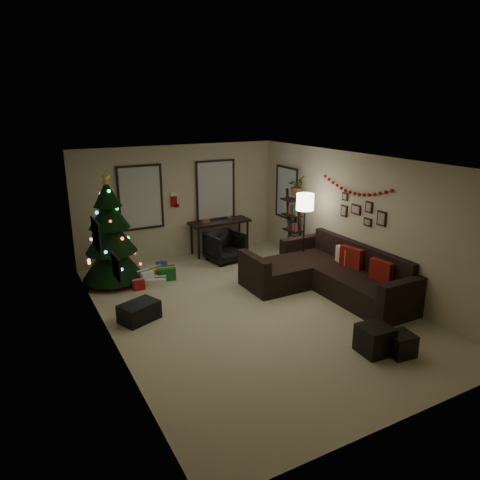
# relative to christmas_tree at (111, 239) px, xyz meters

# --- Properties ---
(floor) EXTENTS (7.00, 7.00, 0.00)m
(floor) POSITION_rel_christmas_tree_xyz_m (1.91, -2.45, -0.97)
(floor) COLOR #C1B892
(floor) RESTS_ON ground
(ceiling) EXTENTS (7.00, 7.00, 0.00)m
(ceiling) POSITION_rel_christmas_tree_xyz_m (1.91, -2.45, 1.73)
(ceiling) COLOR white
(ceiling) RESTS_ON floor
(wall_back) EXTENTS (5.00, 0.00, 5.00)m
(wall_back) POSITION_rel_christmas_tree_xyz_m (1.91, 1.05, 0.38)
(wall_back) COLOR #C3B894
(wall_back) RESTS_ON floor
(wall_front) EXTENTS (5.00, 0.00, 5.00)m
(wall_front) POSITION_rel_christmas_tree_xyz_m (1.91, -5.95, 0.38)
(wall_front) COLOR #C3B894
(wall_front) RESTS_ON floor
(wall_left) EXTENTS (0.00, 7.00, 7.00)m
(wall_left) POSITION_rel_christmas_tree_xyz_m (-0.59, -2.45, 0.38)
(wall_left) COLOR #C3B894
(wall_left) RESTS_ON floor
(wall_right) EXTENTS (0.00, 7.00, 7.00)m
(wall_right) POSITION_rel_christmas_tree_xyz_m (4.41, -2.45, 0.38)
(wall_right) COLOR #C3B894
(wall_right) RESTS_ON floor
(window_back_left) EXTENTS (1.05, 0.06, 1.50)m
(window_back_left) POSITION_rel_christmas_tree_xyz_m (0.96, 1.02, 0.58)
(window_back_left) COLOR #728CB2
(window_back_left) RESTS_ON wall_back
(window_back_right) EXTENTS (1.05, 0.06, 1.50)m
(window_back_right) POSITION_rel_christmas_tree_xyz_m (2.86, 1.02, 0.58)
(window_back_right) COLOR #728CB2
(window_back_right) RESTS_ON wall_back
(window_right_wall) EXTENTS (0.06, 0.90, 1.30)m
(window_right_wall) POSITION_rel_christmas_tree_xyz_m (4.38, 0.10, 0.53)
(window_right_wall) COLOR #728CB2
(window_right_wall) RESTS_ON wall_right
(christmas_tree) EXTENTS (1.26, 1.26, 2.35)m
(christmas_tree) POSITION_rel_christmas_tree_xyz_m (0.00, 0.00, 0.00)
(christmas_tree) COLOR black
(christmas_tree) RESTS_ON floor
(presents) EXTENTS (1.50, 1.01, 0.30)m
(presents) POSITION_rel_christmas_tree_xyz_m (0.57, -0.22, -0.86)
(presents) COLOR gold
(presents) RESTS_ON floor
(sofa) EXTENTS (2.18, 3.14, 0.94)m
(sofa) POSITION_rel_christmas_tree_xyz_m (3.70, -2.42, -0.66)
(sofa) COLOR black
(sofa) RESTS_ON floor
(pillow_red_a) EXTENTS (0.17, 0.47, 0.46)m
(pillow_red_a) POSITION_rel_christmas_tree_xyz_m (4.12, -3.41, -0.33)
(pillow_red_a) COLOR maroon
(pillow_red_a) RESTS_ON sofa
(pillow_red_b) EXTENTS (0.21, 0.52, 0.50)m
(pillow_red_b) POSITION_rel_christmas_tree_xyz_m (4.12, -2.61, -0.33)
(pillow_red_b) COLOR maroon
(pillow_red_b) RESTS_ON sofa
(pillow_cream) EXTENTS (0.17, 0.39, 0.38)m
(pillow_cream) POSITION_rel_christmas_tree_xyz_m (4.12, -2.34, -0.34)
(pillow_cream) COLOR beige
(pillow_cream) RESTS_ON sofa
(ottoman_near) EXTENTS (0.48, 0.48, 0.43)m
(ottoman_near) POSITION_rel_christmas_tree_xyz_m (2.81, -4.64, -0.76)
(ottoman_near) COLOR black
(ottoman_near) RESTS_ON floor
(ottoman_far) EXTENTS (0.41, 0.41, 0.35)m
(ottoman_far) POSITION_rel_christmas_tree_xyz_m (3.10, -4.88, -0.80)
(ottoman_far) COLOR black
(ottoman_far) RESTS_ON floor
(desk) EXTENTS (1.53, 0.55, 0.83)m
(desk) POSITION_rel_christmas_tree_xyz_m (2.85, 0.77, -0.25)
(desk) COLOR black
(desk) RESTS_ON floor
(desk_chair) EXTENTS (0.79, 0.75, 0.72)m
(desk_chair) POSITION_rel_christmas_tree_xyz_m (2.65, 0.12, -0.61)
(desk_chair) COLOR black
(desk_chair) RESTS_ON floor
(bookshelf) EXTENTS (0.30, 0.50, 1.69)m
(bookshelf) POSITION_rel_christmas_tree_xyz_m (4.21, -0.46, -0.15)
(bookshelf) COLOR black
(bookshelf) RESTS_ON floor
(potted_plant) EXTENTS (0.69, 0.69, 0.58)m
(potted_plant) POSITION_rel_christmas_tree_xyz_m (4.21, -0.52, 0.88)
(potted_plant) COLOR #4C4C4C
(potted_plant) RESTS_ON bookshelf
(floor_lamp) EXTENTS (0.38, 0.38, 1.78)m
(floor_lamp) POSITION_rel_christmas_tree_xyz_m (3.86, -1.35, 0.51)
(floor_lamp) COLOR black
(floor_lamp) RESTS_ON floor
(art_map) EXTENTS (0.04, 0.60, 0.50)m
(art_map) POSITION_rel_christmas_tree_xyz_m (-0.57, -1.67, 0.59)
(art_map) COLOR black
(art_map) RESTS_ON wall_left
(art_abstract) EXTENTS (0.04, 0.45, 0.35)m
(art_abstract) POSITION_rel_christmas_tree_xyz_m (-0.57, -2.99, 0.46)
(art_abstract) COLOR black
(art_abstract) RESTS_ON wall_left
(gallery) EXTENTS (0.03, 1.25, 0.54)m
(gallery) POSITION_rel_christmas_tree_xyz_m (4.39, -2.52, 0.60)
(gallery) COLOR black
(gallery) RESTS_ON wall_right
(garland) EXTENTS (0.08, 1.90, 0.30)m
(garland) POSITION_rel_christmas_tree_xyz_m (4.36, -2.30, 1.04)
(garland) COLOR #A5140C
(garland) RESTS_ON wall_right
(stocking_left) EXTENTS (0.20, 0.05, 0.36)m
(stocking_left) POSITION_rel_christmas_tree_xyz_m (1.77, 1.01, 0.45)
(stocking_left) COLOR #990F0C
(stocking_left) RESTS_ON wall_back
(stocking_right) EXTENTS (0.20, 0.05, 0.36)m
(stocking_right) POSITION_rel_christmas_tree_xyz_m (2.10, 1.10, 0.44)
(stocking_right) COLOR #990F0C
(stocking_right) RESTS_ON wall_back
(storage_bin) EXTENTS (0.77, 0.65, 0.33)m
(storage_bin) POSITION_rel_christmas_tree_xyz_m (-0.02, -1.93, -0.81)
(storage_bin) COLOR black
(storage_bin) RESTS_ON floor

